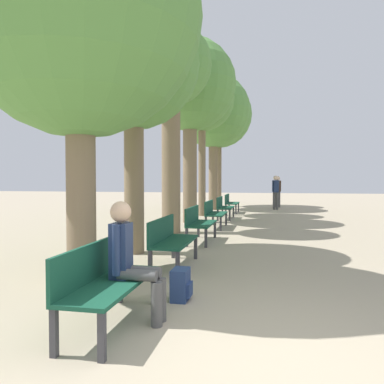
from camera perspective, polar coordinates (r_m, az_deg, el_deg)
name	(u,v)px	position (r m, az deg, el deg)	size (l,w,h in m)	color
ground_plane	(258,357)	(3.60, 9.98, -23.50)	(80.00, 80.00, 0.00)	tan
bench_row_0	(104,278)	(4.13, -13.26, -12.60)	(0.54, 1.56, 0.86)	#144733
bench_row_1	(170,238)	(6.64, -3.37, -7.03)	(0.54, 1.56, 0.86)	#144733
bench_row_2	(198,221)	(9.26, 0.93, -4.48)	(0.54, 1.56, 0.86)	#144733
bench_row_3	(214,212)	(11.92, 3.31, -3.04)	(0.54, 1.56, 0.86)	#144733
bench_row_4	(223,206)	(14.59, 4.82, -2.13)	(0.54, 1.56, 0.86)	#144733
bench_row_5	(230,202)	(17.28, 5.86, -1.50)	(0.54, 1.56, 0.86)	#144733
tree_row_0	(79,15)	(6.30, -16.79, 24.40)	(3.65, 3.65, 5.82)	#7A664C
tree_row_1	(133,66)	(8.24, -8.91, 18.50)	(2.75, 2.75, 5.33)	#7A664C
tree_row_2	(171,72)	(11.23, -3.24, 17.75)	(2.35, 2.35, 6.01)	#7A664C
tree_row_3	(190,86)	(13.80, -0.32, 15.78)	(3.28, 3.28, 6.57)	#7A664C
tree_row_4	(202,100)	(16.21, 1.54, 13.86)	(2.74, 2.74, 6.32)	#7A664C
tree_row_5	(213,111)	(19.41, 3.25, 12.16)	(3.73, 3.73, 6.90)	#7A664C
tree_row_6	(219,115)	(21.54, 4.09, 11.58)	(3.72, 3.72, 7.05)	#7A664C
person_seated	(131,258)	(4.15, -9.23, -9.84)	(0.60, 0.34, 1.31)	#4C4C4C
backpack	(181,285)	(4.92, -1.70, -13.94)	(0.24, 0.32, 0.40)	navy
pedestrian_near	(276,190)	(19.55, 12.62, 0.28)	(0.35, 0.27, 1.74)	#4C4C4C
pedestrian_mid	(278,190)	(21.08, 12.95, 0.37)	(0.35, 0.28, 1.72)	#4C4C4C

